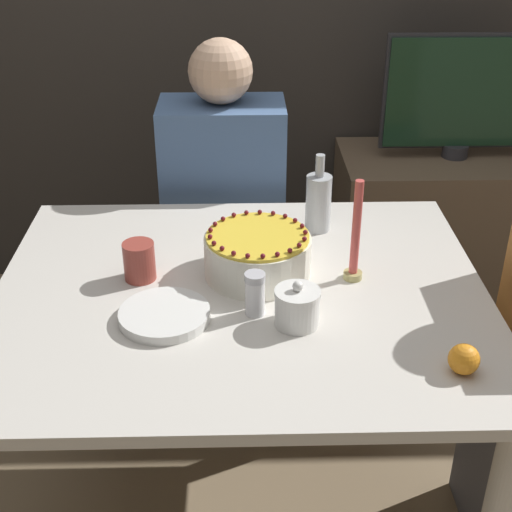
{
  "coord_description": "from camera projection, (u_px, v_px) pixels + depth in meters",
  "views": [
    {
      "loc": [
        0.0,
        -1.47,
        1.68
      ],
      "look_at": [
        0.04,
        0.08,
        0.81
      ],
      "focal_mm": 50.0,
      "sensor_mm": 36.0,
      "label": 1
    }
  ],
  "objects": [
    {
      "name": "sugar_bowl",
      "position": [
        295.0,
        307.0,
        1.59
      ],
      "size": [
        0.1,
        0.1,
        0.11
      ],
      "color": "white",
      "rests_on": "dining_table"
    },
    {
      "name": "plate_stack",
      "position": [
        163.0,
        315.0,
        1.62
      ],
      "size": [
        0.21,
        0.21,
        0.02
      ],
      "color": "white",
      "rests_on": "dining_table"
    },
    {
      "name": "cup",
      "position": [
        138.0,
        261.0,
        1.76
      ],
      "size": [
        0.08,
        0.08,
        0.1
      ],
      "color": "#993D33",
      "rests_on": "dining_table"
    },
    {
      "name": "tv_monitor",
      "position": [
        462.0,
        95.0,
        2.66
      ],
      "size": [
        0.6,
        0.1,
        0.47
      ],
      "color": "#2D2D33",
      "rests_on": "side_cabinet"
    },
    {
      "name": "bottle",
      "position": [
        317.0,
        202.0,
        1.98
      ],
      "size": [
        0.07,
        0.07,
        0.22
      ],
      "color": "#B2B7BC",
      "rests_on": "dining_table"
    },
    {
      "name": "dining_table",
      "position": [
        240.0,
        331.0,
        1.79
      ],
      "size": [
        1.2,
        1.0,
        0.75
      ],
      "color": "beige",
      "rests_on": "ground_plane"
    },
    {
      "name": "sugar_shaker",
      "position": [
        253.0,
        294.0,
        1.62
      ],
      "size": [
        0.05,
        0.05,
        0.11
      ],
      "color": "white",
      "rests_on": "dining_table"
    },
    {
      "name": "orange_fruit_0",
      "position": [
        462.0,
        359.0,
        1.44
      ],
      "size": [
        0.06,
        0.06,
        0.06
      ],
      "color": "orange",
      "rests_on": "dining_table"
    },
    {
      "name": "ground_plane",
      "position": [
        242.0,
        507.0,
        2.1
      ],
      "size": [
        12.0,
        12.0,
        0.0
      ],
      "primitive_type": "plane",
      "color": "#8C7556"
    },
    {
      "name": "cake",
      "position": [
        256.0,
        255.0,
        1.78
      ],
      "size": [
        0.27,
        0.27,
        0.12
      ],
      "color": "white",
      "rests_on": "dining_table"
    },
    {
      "name": "side_cabinet",
      "position": [
        442.0,
        231.0,
        2.94
      ],
      "size": [
        0.87,
        0.47,
        0.65
      ],
      "color": "brown",
      "rests_on": "ground_plane"
    },
    {
      "name": "person_man_blue_shirt",
      "position": [
        223.0,
        240.0,
        2.46
      ],
      "size": [
        0.4,
        0.34,
        1.21
      ],
      "rotation": [
        0.0,
        0.0,
        3.14
      ],
      "color": "#2D2D38",
      "rests_on": "ground_plane"
    },
    {
      "name": "candle",
      "position": [
        354.0,
        241.0,
        1.73
      ],
      "size": [
        0.05,
        0.05,
        0.26
      ],
      "color": "tan",
      "rests_on": "dining_table"
    }
  ]
}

